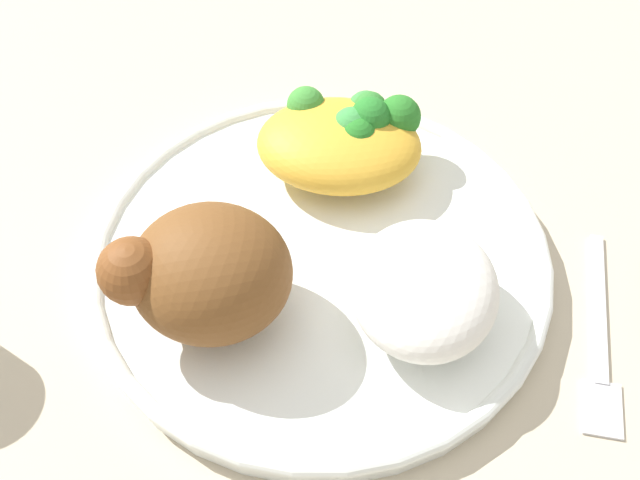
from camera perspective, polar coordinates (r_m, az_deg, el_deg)
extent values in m
plane|color=#C0B297|center=(0.50, 0.00, -2.06)|extent=(2.00, 2.00, 0.00)
cylinder|color=white|center=(0.50, 0.00, -1.58)|extent=(0.28, 0.28, 0.01)
torus|color=white|center=(0.49, 0.00, -1.08)|extent=(0.29, 0.29, 0.01)
ellipsoid|color=brown|center=(0.44, -7.90, -2.38)|extent=(0.09, 0.09, 0.07)
sphere|color=brown|center=(0.43, -13.47, -2.20)|extent=(0.04, 0.04, 0.04)
ellipsoid|color=white|center=(0.44, 7.55, -3.51)|extent=(0.08, 0.09, 0.05)
ellipsoid|color=gold|center=(0.52, 1.38, 6.90)|extent=(0.11, 0.08, 0.04)
sphere|color=#297726|center=(0.53, 5.74, 8.87)|extent=(0.03, 0.03, 0.03)
sphere|color=#3E8D36|center=(0.53, -1.03, 9.73)|extent=(0.03, 0.03, 0.03)
sphere|color=#3C8640|center=(0.54, 3.34, 9.42)|extent=(0.03, 0.03, 0.03)
sphere|color=#257828|center=(0.52, 3.68, 8.83)|extent=(0.03, 0.03, 0.03)
sphere|color=#327B30|center=(0.53, 3.63, 9.48)|extent=(0.02, 0.02, 0.02)
sphere|color=green|center=(0.52, 2.31, 8.17)|extent=(0.03, 0.03, 0.03)
sphere|color=#267825|center=(0.51, 2.77, 7.55)|extent=(0.03, 0.03, 0.03)
cube|color=silver|center=(0.51, 19.58, -4.40)|extent=(0.02, 0.11, 0.01)
cube|color=silver|center=(0.48, 19.79, -11.38)|extent=(0.02, 0.04, 0.00)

